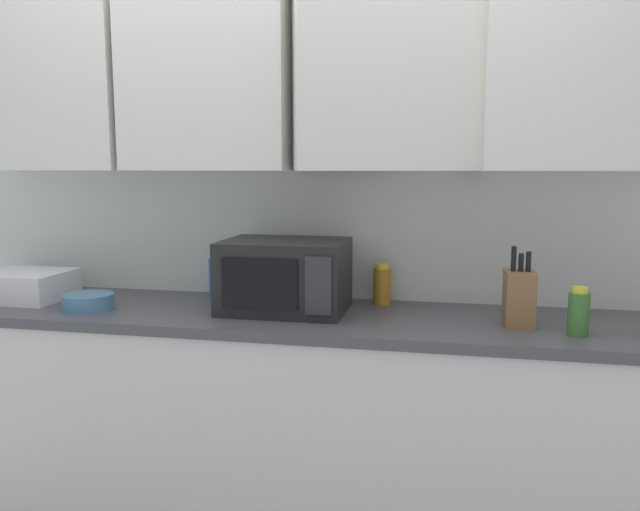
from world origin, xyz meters
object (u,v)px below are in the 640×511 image
Objects in this scene: bottle_blue_cleaner at (216,277)px; bottle_amber_vinegar at (382,285)px; bottle_green_oil at (579,313)px; bowl_ceramic_small at (88,301)px; microwave at (285,276)px; knife_block at (519,298)px; dish_rack at (22,285)px.

bottle_amber_vinegar is at bearing 2.05° from bottle_blue_cleaner.
bottle_green_oil is 1.84m from bowl_ceramic_small.
knife_block is (0.88, -0.07, -0.04)m from microwave.
microwave is at bearing 9.81° from bowl_ceramic_small.
dish_rack is 2.04m from knife_block.
dish_rack is 1.90× the size of bottle_blue_cleaner.
bottle_green_oil is (1.06, -0.16, -0.06)m from microwave.
microwave is 2.80× the size of bottle_amber_vinegar.
microwave is at bearing -152.45° from bottle_amber_vinegar.
bottle_blue_cleaner reaches higher than dish_rack.
bottle_amber_vinegar reaches higher than bottle_green_oil.
knife_block is at bearing -26.92° from bottle_amber_vinegar.
bottle_amber_vinegar is (-0.51, 0.26, -0.02)m from knife_block.
bottle_green_oil is (2.22, -0.14, 0.02)m from dish_rack.
bowl_ceramic_small is at bearing -164.16° from bottle_amber_vinegar.
bottle_blue_cleaner reaches higher than bottle_green_oil.
microwave is 2.41× the size of bowl_ceramic_small.
microwave is 0.80m from bowl_ceramic_small.
microwave is 1.26× the size of dish_rack.
dish_rack is at bearing -167.10° from bottle_blue_cleaner.
bottle_green_oil is at bearing -25.04° from knife_block.
bottle_blue_cleaner is 1.45m from bottle_green_oil.
microwave reaches higher than bottle_green_oil.
microwave is 2.40× the size of bottle_blue_cleaner.
bowl_ceramic_small is (-1.84, 0.02, -0.05)m from bottle_green_oil.
bottle_green_oil is at bearing -12.80° from bottle_blue_cleaner.
bottle_blue_cleaner is 1.20× the size of bottle_green_oil.
dish_rack is (-1.16, -0.02, -0.08)m from microwave.
bowl_ceramic_small is at bearing -16.43° from dish_rack.
bottle_blue_cleaner reaches higher than bowl_ceramic_small.
bottle_blue_cleaner is (0.81, 0.19, 0.03)m from dish_rack.
bottle_blue_cleaner is (-1.23, 0.24, -0.01)m from knife_block.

